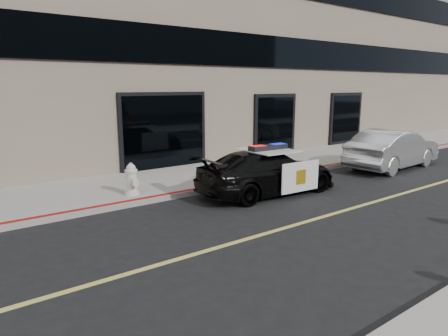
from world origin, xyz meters
TOP-DOWN VIEW (x-y plane):
  - ground at (0.00, 0.00)m, footprint 120.00×120.00m
  - sidewalk_n at (0.00, 5.25)m, footprint 60.00×3.50m
  - building_n at (0.00, 10.50)m, footprint 60.00×7.00m
  - police_car at (-0.09, 2.41)m, footprint 2.30×4.59m
  - silver_sedan at (6.19, 2.25)m, footprint 2.15×4.70m
  - fire_hydrant at (-3.56, 4.11)m, footprint 0.40×0.55m

SIDE VIEW (x-z plane):
  - ground at x=0.00m, z-range 0.00..0.00m
  - sidewalk_n at x=0.00m, z-range 0.00..0.15m
  - fire_hydrant at x=-3.56m, z-range 0.12..1.00m
  - police_car at x=-0.09m, z-range -0.07..1.36m
  - silver_sedan at x=6.19m, z-range 0.00..1.48m
  - building_n at x=0.00m, z-range 0.00..12.00m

